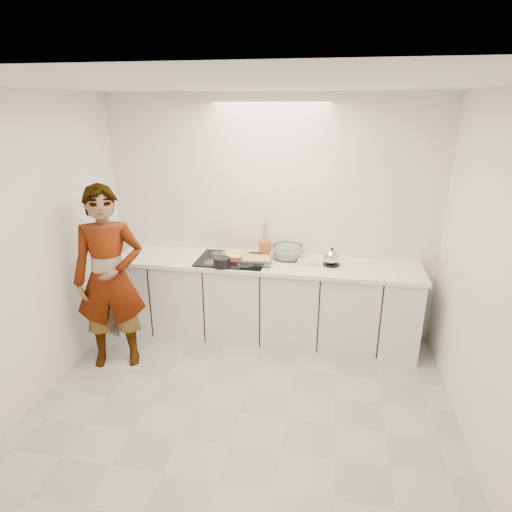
% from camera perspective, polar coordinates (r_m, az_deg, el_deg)
% --- Properties ---
extents(floor, '(3.60, 3.20, 0.00)m').
position_cam_1_polar(floor, '(3.87, -2.24, -20.23)').
color(floor, '#B0B0AB').
rests_on(floor, ground).
extents(ceiling, '(3.60, 3.20, 0.00)m').
position_cam_1_polar(ceiling, '(2.98, -2.94, 21.89)').
color(ceiling, white).
rests_on(ceiling, wall_back).
extents(wall_back, '(3.60, 0.00, 2.60)m').
position_cam_1_polar(wall_back, '(4.70, 1.83, 5.06)').
color(wall_back, white).
rests_on(wall_back, ground).
extents(wall_front, '(3.60, 0.00, 2.60)m').
position_cam_1_polar(wall_front, '(1.88, -14.18, -20.02)').
color(wall_front, white).
rests_on(wall_front, ground).
extents(wall_left, '(0.00, 3.20, 2.60)m').
position_cam_1_polar(wall_left, '(3.99, -28.63, -0.07)').
color(wall_left, white).
rests_on(wall_left, ground).
extents(wall_right, '(0.02, 3.20, 2.60)m').
position_cam_1_polar(wall_right, '(3.34, 29.31, -3.80)').
color(wall_right, white).
rests_on(wall_right, ground).
extents(base_cabinets, '(3.20, 0.58, 0.87)m').
position_cam_1_polar(base_cabinets, '(4.70, 1.12, -6.18)').
color(base_cabinets, silver).
rests_on(base_cabinets, floor).
extents(countertop, '(3.24, 0.64, 0.04)m').
position_cam_1_polar(countertop, '(4.52, 1.15, -0.99)').
color(countertop, white).
rests_on(countertop, base_cabinets).
extents(hob, '(0.72, 0.54, 0.01)m').
position_cam_1_polar(hob, '(4.56, -3.23, -0.47)').
color(hob, black).
rests_on(hob, countertop).
extents(tart_dish, '(0.38, 0.38, 0.05)m').
position_cam_1_polar(tart_dish, '(4.59, -2.67, 0.12)').
color(tart_dish, '#CB592D').
rests_on(tart_dish, hob).
extents(saucepan, '(0.21, 0.21, 0.16)m').
position_cam_1_polar(saucepan, '(4.34, -4.58, -0.78)').
color(saucepan, black).
rests_on(saucepan, hob).
extents(baking_dish, '(0.33, 0.25, 0.06)m').
position_cam_1_polar(baking_dish, '(4.42, 0.08, -0.55)').
color(baking_dish, silver).
rests_on(baking_dish, hob).
extents(mixing_bowl, '(0.36, 0.36, 0.15)m').
position_cam_1_polar(mixing_bowl, '(4.60, 4.23, 0.52)').
color(mixing_bowl, silver).
rests_on(mixing_bowl, countertop).
extents(tea_towel, '(0.21, 0.16, 0.04)m').
position_cam_1_polar(tea_towel, '(4.49, 6.93, -0.77)').
color(tea_towel, white).
rests_on(tea_towel, countertop).
extents(kettle, '(0.20, 0.20, 0.19)m').
position_cam_1_polar(kettle, '(4.45, 10.04, -0.24)').
color(kettle, black).
rests_on(kettle, countertop).
extents(utensil_crock, '(0.14, 0.14, 0.15)m').
position_cam_1_polar(utensil_crock, '(4.72, 1.19, 1.17)').
color(utensil_crock, orange).
rests_on(utensil_crock, countertop).
extents(cook, '(0.77, 0.63, 1.81)m').
position_cam_1_polar(cook, '(4.32, -18.94, -2.91)').
color(cook, silver).
rests_on(cook, floor).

